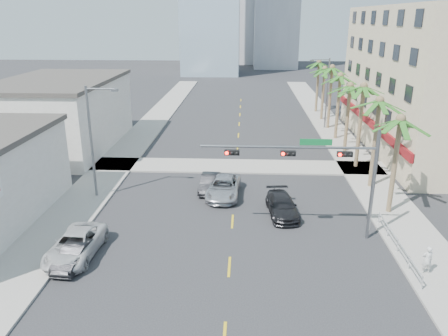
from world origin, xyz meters
name	(u,v)px	position (x,y,z in m)	size (l,w,h in m)	color
ground	(226,310)	(0.00, 0.00, 0.00)	(260.00, 260.00, 0.00)	#262628
sidewalk_right	(366,175)	(12.00, 20.00, 0.07)	(4.00, 120.00, 0.15)	gray
sidewalk_left	(109,171)	(-12.00, 20.00, 0.07)	(4.00, 120.00, 0.15)	gray
sidewalk_cross	(236,166)	(0.00, 22.00, 0.07)	(80.00, 4.00, 0.15)	gray
building_right	(444,80)	(21.99, 30.00, 7.50)	(15.25, 28.00, 15.00)	#C9B08E
building_left_far	(61,115)	(-19.50, 28.00, 3.60)	(11.00, 18.00, 7.20)	beige
traffic_signal_mast	(324,165)	(5.78, 7.95, 5.06)	(11.12, 0.54, 7.20)	slate
palm_tree_0	(401,120)	(11.60, 12.00, 7.08)	(4.80, 4.80, 7.80)	brown
palm_tree_1	(380,102)	(11.60, 17.20, 7.43)	(4.80, 4.80, 8.16)	brown
palm_tree_2	(364,87)	(11.60, 22.40, 7.78)	(4.80, 4.80, 8.52)	brown
palm_tree_3	(350,86)	(11.60, 27.60, 7.08)	(4.80, 4.80, 7.80)	brown
palm_tree_4	(340,76)	(11.60, 32.80, 7.43)	(4.80, 4.80, 8.16)	brown
palm_tree_5	(332,68)	(11.60, 38.00, 7.78)	(4.80, 4.80, 8.52)	brown
palm_tree_6	(325,69)	(11.60, 43.20, 7.08)	(4.80, 4.80, 7.80)	brown
palm_tree_7	(319,63)	(11.60, 48.40, 7.43)	(4.80, 4.80, 8.16)	brown
streetlight_left	(93,137)	(-11.00, 14.00, 5.06)	(2.55, 0.25, 9.00)	slate
streetlight_right	(326,90)	(11.00, 38.00, 5.06)	(2.55, 0.25, 9.00)	slate
guardrail	(398,244)	(10.30, 6.00, 0.67)	(0.08, 8.08, 1.00)	silver
car_parked_mid	(75,255)	(-9.13, 3.83, 0.63)	(1.33, 3.81, 1.25)	black
car_parked_far	(76,245)	(-9.40, 4.76, 0.76)	(2.51, 5.45, 1.51)	silver
car_lane_left	(210,183)	(-2.11, 15.83, 0.68)	(1.44, 4.14, 1.36)	black
car_lane_center	(223,187)	(-0.89, 14.69, 0.77)	(2.54, 5.51, 1.53)	silver
car_lane_right	(282,206)	(3.61, 11.35, 0.71)	(1.98, 4.88, 1.42)	black
pedestrian	(427,260)	(11.14, 3.68, 0.98)	(0.61, 0.40, 1.67)	silver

